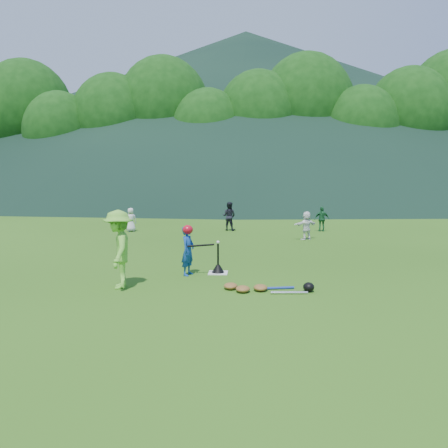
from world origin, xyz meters
The scene contains 15 objects.
ground centered at (0.00, 0.00, 0.00)m, with size 120.00×120.00×0.00m, color #2A5613.
home_plate centered at (0.00, 0.00, 0.01)m, with size 0.45×0.45×0.02m, color silver.
baseball centered at (0.00, 0.00, 0.74)m, with size 0.08×0.08×0.08m, color white.
batter_child centered at (-0.68, -0.24, 0.57)m, with size 0.42×0.27×1.14m, color navy.
adult_coach centered at (-1.92, -1.47, 0.80)m, with size 1.03×0.59×1.60m, color #6FC339.
fielder_a centered at (-4.18, 7.71, 0.50)m, with size 0.48×0.32×0.99m, color silver.
fielder_b centered at (-0.11, 8.31, 0.61)m, with size 0.59×0.46×1.21m, color black.
fielder_c centered at (3.78, 8.23, 0.52)m, with size 0.61×0.25×1.04m, color #1A572D.
fielder_d centered at (2.81, 5.74, 0.52)m, with size 0.96×0.30×1.03m, color white.
batting_tee centered at (0.00, 0.00, 0.13)m, with size 0.30×0.30×0.68m.
batter_gear centered at (-0.65, -0.24, 1.03)m, with size 0.72×0.26×0.50m.
equipment_pile centered at (0.96, -1.57, 0.07)m, with size 1.80×0.56×0.19m.
outfield_fence centered at (0.00, 28.00, 0.70)m, with size 70.07×0.08×1.33m.
tree_line centered at (0.20, 33.83, 8.21)m, with size 70.04×11.40×14.82m.
distant_hills centered at (-7.63, 81.81, 14.98)m, with size 155.00×140.00×32.00m.
Camera 1 is at (0.71, -10.08, 2.25)m, focal length 35.00 mm.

